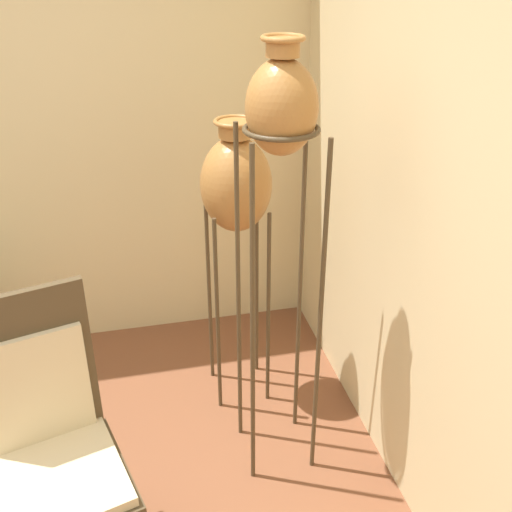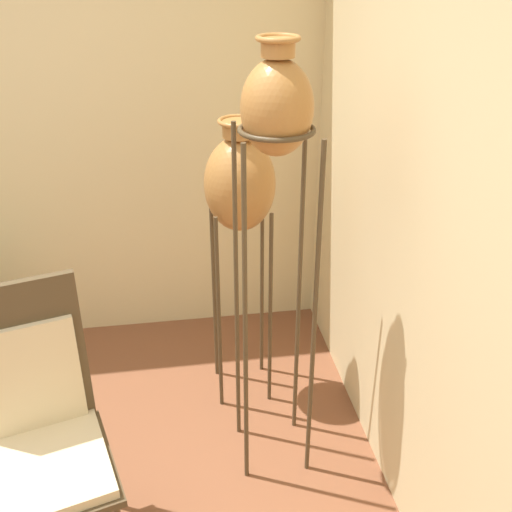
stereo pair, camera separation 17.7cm
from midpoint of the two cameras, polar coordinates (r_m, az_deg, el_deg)
name	(u,v)px [view 1 (the left image)]	position (r m, az deg, el deg)	size (l,w,h in m)	color
wall_right	(480,240)	(2.04, 18.24, 1.41)	(0.06, 7.54, 2.70)	beige
vase_stand_tall	(281,125)	(2.25, 0.14, 12.31)	(0.31, 0.31, 1.92)	#473823
vase_stand_medium	(236,187)	(2.83, -3.71, 6.56)	(0.34, 0.34, 1.51)	#473823
chair	(49,436)	(2.39, -21.17, -15.78)	(0.58, 0.60, 1.16)	#473823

